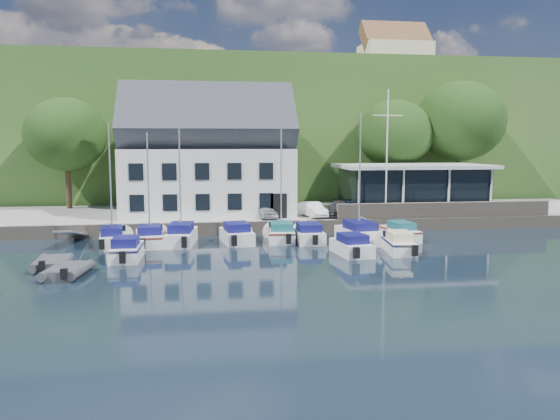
# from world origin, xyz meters

# --- Properties ---
(ground) EXTENTS (180.00, 180.00, 0.00)m
(ground) POSITION_xyz_m (0.00, 0.00, 0.00)
(ground) COLOR black
(ground) RESTS_ON ground
(quay) EXTENTS (60.00, 13.00, 1.00)m
(quay) POSITION_xyz_m (0.00, 17.50, 0.50)
(quay) COLOR gray
(quay) RESTS_ON ground
(quay_face) EXTENTS (60.00, 0.30, 1.00)m
(quay_face) POSITION_xyz_m (0.00, 11.00, 0.50)
(quay_face) COLOR #675E52
(quay_face) RESTS_ON ground
(hillside) EXTENTS (160.00, 75.00, 16.00)m
(hillside) POSITION_xyz_m (0.00, 62.00, 8.00)
(hillside) COLOR #2A4C1C
(hillside) RESTS_ON ground
(field_patch) EXTENTS (50.00, 30.00, 0.30)m
(field_patch) POSITION_xyz_m (8.00, 70.00, 16.15)
(field_patch) COLOR #525C2E
(field_patch) RESTS_ON hillside
(farmhouse) EXTENTS (10.40, 7.00, 8.20)m
(farmhouse) POSITION_xyz_m (22.00, 52.00, 20.10)
(farmhouse) COLOR beige
(farmhouse) RESTS_ON hillside
(harbor_building) EXTENTS (14.40, 8.20, 8.70)m
(harbor_building) POSITION_xyz_m (-7.00, 16.50, 5.35)
(harbor_building) COLOR silver
(harbor_building) RESTS_ON quay
(club_pavilion) EXTENTS (13.20, 7.20, 4.10)m
(club_pavilion) POSITION_xyz_m (11.00, 16.00, 3.05)
(club_pavilion) COLOR black
(club_pavilion) RESTS_ON quay
(seawall) EXTENTS (18.00, 0.50, 1.20)m
(seawall) POSITION_xyz_m (12.00, 11.40, 1.60)
(seawall) COLOR #675E52
(seawall) RESTS_ON quay
(gangway) EXTENTS (1.20, 6.00, 1.40)m
(gangway) POSITION_xyz_m (-16.50, 9.00, 0.00)
(gangway) COLOR silver
(gangway) RESTS_ON ground
(car_silver) EXTENTS (1.93, 3.58, 1.16)m
(car_silver) POSITION_xyz_m (-2.54, 12.96, 1.58)
(car_silver) COLOR #BCBBC1
(car_silver) RESTS_ON quay
(car_white) EXTENTS (2.01, 3.85, 1.21)m
(car_white) POSITION_xyz_m (1.37, 13.08, 1.60)
(car_white) COLOR silver
(car_white) RESTS_ON quay
(car_dgrey) EXTENTS (2.99, 4.54, 1.22)m
(car_dgrey) POSITION_xyz_m (3.63, 13.27, 1.61)
(car_dgrey) COLOR #2B2A2F
(car_dgrey) RESTS_ON quay
(car_blue) EXTENTS (2.24, 3.74, 1.20)m
(car_blue) POSITION_xyz_m (4.68, 13.96, 1.60)
(car_blue) COLOR #2F4791
(car_blue) RESTS_ON quay
(flagpole) EXTENTS (2.45, 0.20, 10.20)m
(flagpole) POSITION_xyz_m (7.18, 11.98, 6.10)
(flagpole) COLOR silver
(flagpole) RESTS_ON quay
(tree_0) EXTENTS (7.39, 7.39, 10.10)m
(tree_0) POSITION_xyz_m (-19.68, 22.03, 6.05)
(tree_0) COLOR black
(tree_0) RESTS_ON quay
(tree_1) EXTENTS (6.88, 6.88, 9.41)m
(tree_1) POSITION_xyz_m (-11.74, 22.80, 5.70)
(tree_1) COLOR black
(tree_1) RESTS_ON quay
(tree_2) EXTENTS (7.30, 7.30, 9.98)m
(tree_2) POSITION_xyz_m (-1.75, 22.74, 5.99)
(tree_2) COLOR black
(tree_2) RESTS_ON quay
(tree_4) EXTENTS (7.51, 7.51, 10.26)m
(tree_4) POSITION_xyz_m (11.65, 22.45, 6.13)
(tree_4) COLOR black
(tree_4) RESTS_ON quay
(tree_5) EXTENTS (8.93, 8.93, 12.20)m
(tree_5) POSITION_xyz_m (18.38, 22.22, 7.10)
(tree_5) COLOR black
(tree_5) RESTS_ON quay
(boat_r1_0) EXTENTS (2.66, 5.98, 8.20)m
(boat_r1_0) POSITION_xyz_m (-13.66, 7.80, 4.10)
(boat_r1_0) COLOR white
(boat_r1_0) RESTS_ON ground
(boat_r1_1) EXTENTS (2.67, 6.08, 8.58)m
(boat_r1_1) POSITION_xyz_m (-11.15, 7.60, 4.29)
(boat_r1_1) COLOR white
(boat_r1_1) RESTS_ON ground
(boat_r1_2) EXTENTS (2.63, 6.40, 9.24)m
(boat_r1_2) POSITION_xyz_m (-9.02, 7.68, 4.62)
(boat_r1_2) COLOR white
(boat_r1_2) RESTS_ON ground
(boat_r1_3) EXTENTS (2.76, 5.63, 1.48)m
(boat_r1_3) POSITION_xyz_m (-5.19, 7.56, 0.74)
(boat_r1_3) COLOR white
(boat_r1_3) RESTS_ON ground
(boat_r1_4) EXTENTS (2.53, 5.55, 8.54)m
(boat_r1_4) POSITION_xyz_m (-1.99, 7.83, 4.27)
(boat_r1_4) COLOR white
(boat_r1_4) RESTS_ON ground
(boat_r1_5) EXTENTS (2.14, 5.78, 1.36)m
(boat_r1_5) POSITION_xyz_m (-0.10, 7.40, 0.68)
(boat_r1_5) COLOR white
(boat_r1_5) RESTS_ON ground
(boat_r1_6) EXTENTS (3.15, 6.45, 9.02)m
(boat_r1_6) POSITION_xyz_m (3.51, 7.06, 4.51)
(boat_r1_6) COLOR white
(boat_r1_6) RESTS_ON ground
(boat_r1_7) EXTENTS (2.24, 5.61, 1.36)m
(boat_r1_7) POSITION_xyz_m (6.65, 7.18, 0.68)
(boat_r1_7) COLOR white
(boat_r1_7) RESTS_ON ground
(boat_r2_0) EXTENTS (1.95, 4.98, 1.42)m
(boat_r2_0) POSITION_xyz_m (-12.10, 2.98, 0.71)
(boat_r2_0) COLOR white
(boat_r2_0) RESTS_ON ground
(boat_r2_3) EXTENTS (2.49, 5.23, 1.36)m
(boat_r2_3) POSITION_xyz_m (1.70, 2.49, 0.68)
(boat_r2_3) COLOR white
(boat_r2_3) RESTS_ON ground
(boat_r2_4) EXTENTS (2.37, 5.88, 1.35)m
(boat_r2_4) POSITION_xyz_m (4.92, 2.92, 0.68)
(boat_r2_4) COLOR white
(boat_r2_4) RESTS_ON ground
(dinghy_0) EXTENTS (2.19, 3.42, 0.77)m
(dinghy_0) POSITION_xyz_m (-15.92, 1.16, 0.38)
(dinghy_0) COLOR #35363A
(dinghy_0) RESTS_ON ground
(dinghy_1) EXTENTS (2.40, 3.52, 0.76)m
(dinghy_1) POSITION_xyz_m (-14.63, -0.87, 0.38)
(dinghy_1) COLOR #35363A
(dinghy_1) RESTS_ON ground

